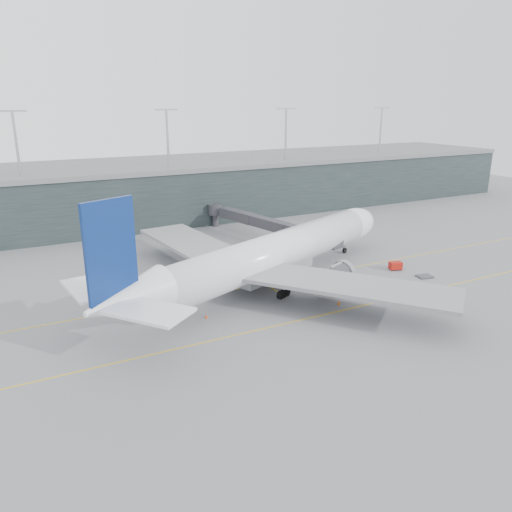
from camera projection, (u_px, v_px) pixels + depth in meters
name	position (u px, v px, depth m)	size (l,w,h in m)	color
ground	(231.00, 281.00, 90.50)	(320.00, 320.00, 0.00)	slate
taxiline_a	(240.00, 288.00, 87.12)	(160.00, 0.25, 0.02)	gold
taxiline_b	(288.00, 323.00, 73.60)	(160.00, 0.25, 0.02)	gold
taxiline_lead_main	(213.00, 250.00, 109.61)	(0.25, 60.00, 0.02)	gold
terminal	(141.00, 191.00, 137.22)	(240.00, 36.00, 29.00)	black
main_aircraft	(274.00, 254.00, 87.54)	(68.95, 63.69, 20.16)	white
jet_bridge	(267.00, 222.00, 116.03)	(11.05, 43.74, 5.82)	#313036
gse_cart	(395.00, 265.00, 96.46)	(2.67, 2.10, 1.59)	#A0140B
baggage_dolly	(425.00, 276.00, 92.64)	(2.70, 2.16, 0.27)	#37373C
uld_a	(192.00, 266.00, 95.98)	(2.09, 1.75, 1.76)	#3F3E43
uld_b	(203.00, 262.00, 98.50)	(2.22, 1.94, 1.74)	#3F3E43
uld_c	(203.00, 261.00, 98.67)	(2.38, 2.04, 1.92)	#3F3E43
cone_nose	(390.00, 265.00, 98.43)	(0.50, 0.50, 0.80)	orange
cone_wing_stbd	(339.00, 302.00, 80.09)	(0.50, 0.50, 0.79)	#D35A0B
cone_wing_port	(261.00, 257.00, 103.27)	(0.46, 0.46, 0.73)	#EB5B0D
cone_tail	(206.00, 316.00, 75.15)	(0.44, 0.44, 0.69)	#D13D0B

